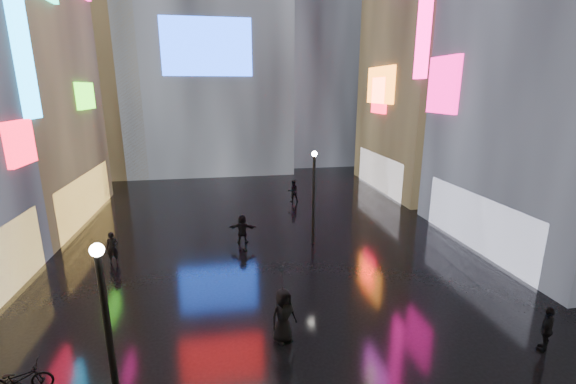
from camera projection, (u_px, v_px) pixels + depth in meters
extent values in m
plane|color=black|center=(264.00, 241.00, 21.85)|extent=(140.00, 140.00, 0.00)
cube|color=red|center=(20.00, 143.00, 16.87)|extent=(0.25, 2.24, 1.94)
cube|color=#118CDA|center=(18.00, 28.00, 17.19)|extent=(0.25, 1.40, 8.00)
cube|color=#FFC659|center=(85.00, 197.00, 25.31)|extent=(0.20, 10.00, 3.00)
cube|color=#35C415|center=(85.00, 96.00, 25.43)|extent=(0.25, 3.00, 1.71)
cube|color=white|center=(477.00, 222.00, 20.46)|extent=(0.20, 9.00, 3.00)
cube|color=#DA0A6A|center=(443.00, 85.00, 22.51)|extent=(0.25, 2.99, 3.26)
cube|color=black|center=(448.00, 15.00, 30.41)|extent=(10.00, 12.00, 28.00)
cube|color=white|center=(380.00, 172.00, 32.82)|extent=(0.20, 9.00, 3.00)
cube|color=orange|center=(380.00, 85.00, 31.24)|extent=(0.25, 4.92, 2.91)
cube|color=red|center=(379.00, 95.00, 31.56)|extent=(0.25, 2.63, 2.87)
cube|color=#194CFF|center=(207.00, 47.00, 34.32)|extent=(8.00, 0.20, 5.00)
cube|color=black|center=(314.00, 10.00, 43.68)|extent=(12.00, 12.00, 34.00)
cube|color=black|center=(91.00, 39.00, 37.08)|extent=(10.00, 10.00, 26.00)
cylinder|color=black|center=(111.00, 353.00, 8.81)|extent=(0.16, 0.16, 5.00)
sphere|color=white|center=(97.00, 250.00, 8.15)|extent=(0.30, 0.30, 0.30)
cylinder|color=black|center=(314.00, 200.00, 20.92)|extent=(0.16, 0.16, 5.00)
sphere|color=white|center=(314.00, 154.00, 20.26)|extent=(0.30, 0.30, 0.30)
imported|color=black|center=(547.00, 329.00, 12.53)|extent=(0.98, 0.84, 1.58)
imported|color=black|center=(283.00, 315.00, 12.98)|extent=(1.11, 0.94, 1.92)
imported|color=black|center=(242.00, 229.00, 21.37)|extent=(1.59, 0.78, 1.65)
imported|color=black|center=(113.00, 248.00, 18.92)|extent=(0.61, 0.43, 1.59)
imported|color=black|center=(293.00, 191.00, 29.30)|extent=(0.85, 0.68, 1.68)
imported|color=black|center=(283.00, 277.00, 12.61)|extent=(1.45, 1.45, 0.94)
imported|color=black|center=(19.00, 379.00, 10.82)|extent=(1.80, 0.78, 0.92)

